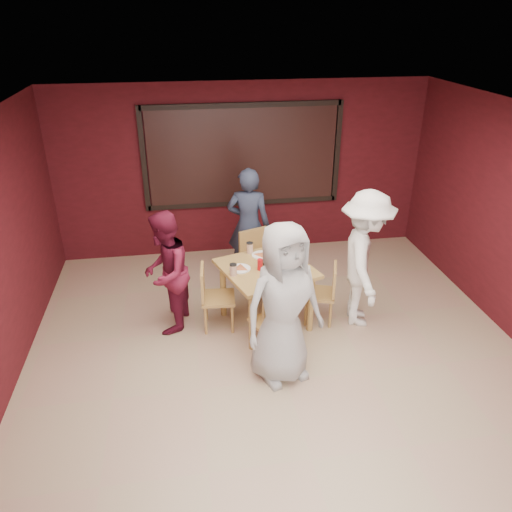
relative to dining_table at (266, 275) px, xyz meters
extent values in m
plane|color=tan|center=(0.03, -1.18, -0.73)|extent=(7.00, 7.00, 0.00)
cube|color=black|center=(0.03, 2.27, 0.92)|extent=(3.00, 0.02, 1.50)
cube|color=#B28B49|center=(0.00, 0.00, 0.09)|extent=(1.33, 1.33, 0.04)
cylinder|color=#B28B49|center=(-0.53, 0.27, -0.33)|extent=(0.08, 0.08, 0.79)
cylinder|color=#B28B49|center=(0.27, 0.53, -0.33)|extent=(0.08, 0.08, 0.79)
cylinder|color=#B28B49|center=(-0.27, -0.53, -0.33)|extent=(0.08, 0.08, 0.79)
cylinder|color=#B28B49|center=(0.53, -0.27, -0.33)|extent=(0.08, 0.08, 0.79)
cylinder|color=white|center=(0.00, -0.33, 0.11)|extent=(0.27, 0.27, 0.01)
cone|color=#C98747|center=(0.00, -0.33, 0.13)|extent=(0.24, 0.24, 0.02)
cylinder|color=beige|center=(0.15, -0.43, 0.18)|extent=(0.09, 0.09, 0.14)
cylinder|color=black|center=(0.15, -0.43, 0.25)|extent=(0.09, 0.09, 0.01)
cylinder|color=white|center=(0.00, 0.33, 0.11)|extent=(0.27, 0.27, 0.01)
cone|color=#C98747|center=(0.00, 0.33, 0.13)|extent=(0.24, 0.24, 0.02)
cylinder|color=beige|center=(-0.15, 0.44, 0.18)|extent=(0.09, 0.09, 0.14)
cylinder|color=black|center=(-0.15, 0.44, 0.25)|extent=(0.09, 0.09, 0.01)
cylinder|color=white|center=(-0.33, 0.00, 0.11)|extent=(0.27, 0.27, 0.01)
cone|color=#C98747|center=(-0.33, 0.00, 0.13)|extent=(0.24, 0.24, 0.02)
cylinder|color=beige|center=(-0.44, -0.15, 0.18)|extent=(0.09, 0.09, 0.14)
cylinder|color=black|center=(-0.44, -0.15, 0.25)|extent=(0.09, 0.09, 0.01)
cylinder|color=white|center=(0.33, 0.00, 0.11)|extent=(0.27, 0.27, 0.01)
cone|color=#C98747|center=(0.33, 0.00, 0.13)|extent=(0.24, 0.24, 0.02)
cylinder|color=beige|center=(0.44, 0.15, 0.18)|extent=(0.09, 0.09, 0.14)
cylinder|color=black|center=(0.44, 0.15, 0.25)|extent=(0.09, 0.09, 0.01)
cylinder|color=silver|center=(0.09, -0.03, 0.16)|extent=(0.06, 0.06, 0.10)
cylinder|color=silver|center=(0.02, -0.09, 0.15)|extent=(0.05, 0.05, 0.08)
cylinder|color=#B10C12|center=(-0.09, -0.06, 0.18)|extent=(0.07, 0.07, 0.15)
cube|color=black|center=(0.03, 0.05, 0.16)|extent=(0.13, 0.10, 0.11)
cube|color=tan|center=(-0.07, -0.61, -0.32)|extent=(0.51, 0.51, 0.04)
cylinder|color=tan|center=(0.03, -0.40, -0.53)|extent=(0.03, 0.03, 0.39)
cylinder|color=tan|center=(-0.27, -0.52, -0.53)|extent=(0.03, 0.03, 0.39)
cylinder|color=tan|center=(0.14, -0.70, -0.53)|extent=(0.03, 0.03, 0.39)
cylinder|color=tan|center=(-0.16, -0.82, -0.53)|extent=(0.03, 0.03, 0.39)
cube|color=tan|center=(0.00, -0.78, -0.09)|extent=(0.38, 0.17, 0.38)
cube|color=tan|center=(0.06, 0.80, -0.26)|extent=(0.58, 0.58, 0.04)
cylinder|color=tan|center=(-0.05, 0.56, -0.51)|extent=(0.04, 0.04, 0.44)
cylinder|color=tan|center=(0.29, 0.69, -0.51)|extent=(0.04, 0.04, 0.44)
cylinder|color=tan|center=(-0.18, 0.90, -0.51)|extent=(0.04, 0.04, 0.44)
cylinder|color=tan|center=(0.16, 1.03, -0.51)|extent=(0.04, 0.04, 0.44)
cube|color=tan|center=(-0.02, 0.99, -0.01)|extent=(0.43, 0.20, 0.43)
cube|color=tan|center=(-0.62, 0.01, -0.30)|extent=(0.45, 0.45, 0.04)
cylinder|color=tan|center=(-0.47, -0.17, -0.52)|extent=(0.04, 0.04, 0.41)
cylinder|color=tan|center=(-0.44, 0.17, -0.52)|extent=(0.04, 0.04, 0.41)
cylinder|color=tan|center=(-0.80, -0.14, -0.52)|extent=(0.04, 0.04, 0.41)
cylinder|color=tan|center=(-0.78, 0.19, -0.52)|extent=(0.04, 0.04, 0.41)
cube|color=tan|center=(-0.81, 0.03, -0.06)|extent=(0.07, 0.42, 0.40)
cube|color=tan|center=(0.71, -0.05, -0.32)|extent=(0.50, 0.50, 0.04)
cylinder|color=tan|center=(0.60, 0.15, -0.53)|extent=(0.03, 0.03, 0.39)
cylinder|color=tan|center=(0.50, -0.15, -0.53)|extent=(0.03, 0.03, 0.39)
cylinder|color=tan|center=(0.91, 0.05, -0.53)|extent=(0.03, 0.03, 0.39)
cylinder|color=tan|center=(0.81, -0.25, -0.53)|extent=(0.03, 0.03, 0.39)
cube|color=tan|center=(0.88, -0.11, -0.09)|extent=(0.15, 0.39, 0.38)
imported|color=#AAAAAA|center=(-0.01, -1.06, 0.21)|extent=(1.06, 0.86, 1.87)
imported|color=#2C354E|center=(-0.04, 1.28, 0.15)|extent=(0.73, 0.57, 1.75)
imported|color=maroon|center=(-1.26, 0.10, 0.08)|extent=(0.77, 0.90, 1.60)
imported|color=white|center=(1.24, -0.14, 0.18)|extent=(0.92, 1.30, 1.82)
camera|label=1|loc=(-1.01, -5.49, 3.06)|focal=35.00mm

